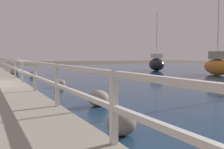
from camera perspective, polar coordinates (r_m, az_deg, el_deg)
The scene contains 8 objects.
railing at distance 13.22m, azimuth -18.92°, elevation 1.51°, with size 0.10×32.50×1.08m.
boulder_downstream at distance 5.43m, azimuth 2.10°, elevation -10.77°, with size 0.62×0.56×0.46m.
boulder_near_dock at distance 22.92m, azimuth -20.34°, elevation 0.55°, with size 0.77×0.69×0.58m.
boulder_water_edge at distance 21.19m, azimuth -16.79°, elevation 0.18°, with size 0.59×0.53×0.45m.
boulder_far_strip at distance 13.54m, azimuth -11.34°, elevation -1.90°, with size 0.58×0.53×0.44m.
boulder_upstream at distance 8.48m, azimuth -3.02°, elevation -5.15°, with size 0.69×0.62×0.52m.
sailboat_black at distance 28.27m, azimuth 9.66°, elevation 2.34°, with size 2.66×3.72×6.14m.
sailboat_orange at distance 23.48m, azimuth 21.91°, elevation 1.89°, with size 2.13×4.08×6.39m.
Camera 1 is at (-0.14, -13.10, 1.63)m, focal length 42.00 mm.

